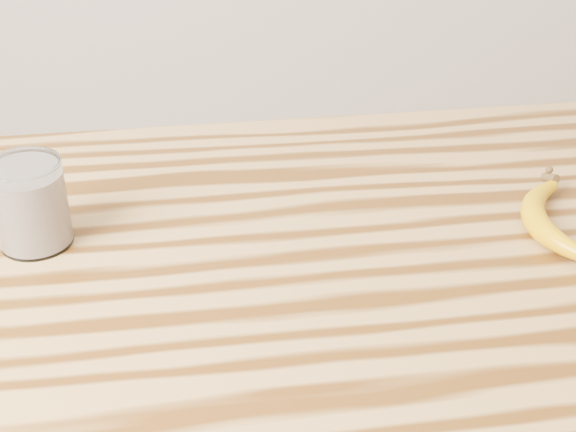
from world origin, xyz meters
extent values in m
cube|color=#A17740|center=(0.00, 0.00, 0.88)|extent=(1.20, 0.80, 0.04)
cylinder|color=brown|center=(0.54, 0.34, 0.43)|extent=(0.06, 0.06, 0.86)
cylinder|color=white|center=(-0.31, 0.07, 0.96)|extent=(0.09, 0.09, 0.11)
torus|color=white|center=(-0.31, 0.07, 1.01)|extent=(0.09, 0.09, 0.00)
cylinder|color=silver|center=(-0.31, 0.07, 0.95)|extent=(0.08, 0.08, 0.09)
camera|label=1|loc=(-0.11, -0.81, 1.46)|focal=50.00mm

